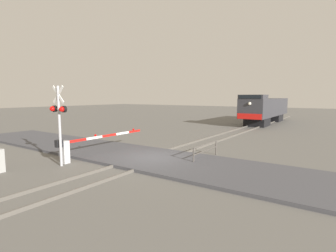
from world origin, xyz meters
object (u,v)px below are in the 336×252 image
object	(u,v)px
locomotive	(265,109)
guard_railing	(206,149)
crossing_gate	(80,145)
crossing_signal	(59,116)

from	to	relation	value
locomotive	guard_railing	xyz separation A→B (m)	(2.47, -23.31, -1.40)
crossing_gate	guard_railing	world-z (taller)	crossing_gate
crossing_signal	guard_railing	size ratio (longest dim) A/B	1.41
guard_railing	crossing_gate	bearing A→B (deg)	-144.91
crossing_signal	guard_railing	world-z (taller)	crossing_signal
crossing_signal	crossing_gate	xyz separation A→B (m)	(-0.33, 1.46, -1.81)
locomotive	crossing_signal	bearing A→B (deg)	-96.38
locomotive	crossing_gate	bearing A→B (deg)	-97.38
crossing_signal	crossing_gate	size ratio (longest dim) A/B	0.62
crossing_signal	guard_railing	distance (m)	8.34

